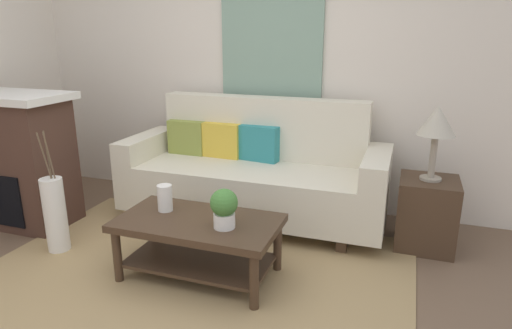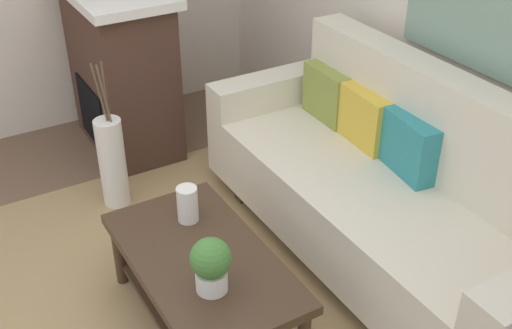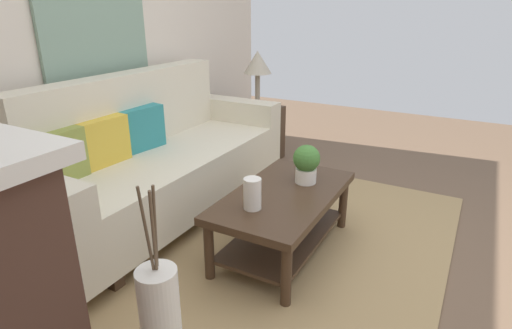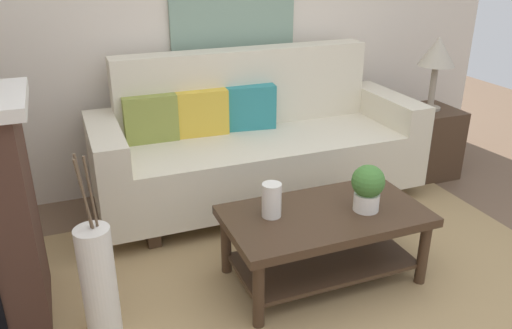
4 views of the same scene
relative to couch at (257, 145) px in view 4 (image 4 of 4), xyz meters
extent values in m
cube|color=beige|center=(-0.08, 0.54, 0.92)|extent=(4.80, 0.10, 2.70)
cube|color=#A38456|center=(-0.08, -1.06, -0.43)|extent=(2.97, 2.06, 0.01)
cube|color=beige|center=(0.00, -0.06, -0.11)|extent=(1.91, 0.84, 0.40)
cube|color=beige|center=(0.00, 0.26, 0.37)|extent=(1.91, 0.20, 0.56)
cube|color=beige|center=(-1.06, -0.06, -0.01)|extent=(0.20, 0.84, 0.60)
cube|color=beige|center=(1.06, -0.06, -0.01)|extent=(0.20, 0.84, 0.60)
cube|color=#422D1E|center=(-0.86, -0.06, -0.37)|extent=(0.08, 0.74, 0.12)
cube|color=#422D1E|center=(0.86, -0.06, -0.37)|extent=(0.08, 0.74, 0.12)
cube|color=olive|center=(-0.73, 0.13, 0.25)|extent=(0.36, 0.13, 0.32)
cube|color=gold|center=(-0.36, 0.13, 0.25)|extent=(0.37, 0.14, 0.32)
cube|color=teal|center=(0.00, 0.13, 0.25)|extent=(0.37, 0.17, 0.32)
cube|color=#422D1E|center=(-0.03, -1.08, -0.03)|extent=(1.10, 0.60, 0.05)
cube|color=#422D1E|center=(-0.03, -1.08, -0.31)|extent=(0.98, 0.50, 0.02)
cylinder|color=#422D1E|center=(-0.52, -1.33, -0.24)|extent=(0.06, 0.06, 0.38)
cylinder|color=#422D1E|center=(0.46, -1.33, -0.24)|extent=(0.06, 0.06, 0.38)
cylinder|color=#422D1E|center=(-0.52, -0.83, -0.24)|extent=(0.06, 0.06, 0.38)
cylinder|color=#422D1E|center=(0.46, -0.83, -0.24)|extent=(0.06, 0.06, 0.38)
cylinder|color=white|center=(-0.32, -1.01, 0.09)|extent=(0.10, 0.10, 0.19)
cylinder|color=white|center=(0.19, -1.14, 0.05)|extent=(0.14, 0.14, 0.10)
sphere|color=#437A34|center=(0.19, -1.14, 0.17)|extent=(0.18, 0.18, 0.18)
cube|color=#422D1E|center=(1.46, -0.08, -0.15)|extent=(0.44, 0.44, 0.56)
cylinder|color=gray|center=(1.46, -0.08, 0.14)|extent=(0.16, 0.16, 0.02)
cylinder|color=gray|center=(1.46, -0.08, 0.30)|extent=(0.05, 0.05, 0.35)
cone|color=#B2A893|center=(1.46, -0.08, 0.59)|extent=(0.28, 0.28, 0.22)
cylinder|color=white|center=(-1.23, -1.10, -0.13)|extent=(0.17, 0.17, 0.59)
cylinder|color=brown|center=(-1.21, -1.10, 0.34)|extent=(0.03, 0.05, 0.36)
cylinder|color=brown|center=(-1.24, -1.08, 0.34)|extent=(0.04, 0.02, 0.36)
cylinder|color=brown|center=(-1.24, -1.11, 0.34)|extent=(0.05, 0.05, 0.36)
camera|label=1|loc=(1.25, -3.56, 1.22)|focal=31.19mm
camera|label=2|loc=(2.08, -2.02, 1.92)|focal=44.80mm
camera|label=3|loc=(-2.23, -2.08, 1.12)|focal=29.22mm
camera|label=4|loc=(-1.28, -3.22, 1.33)|focal=35.92mm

